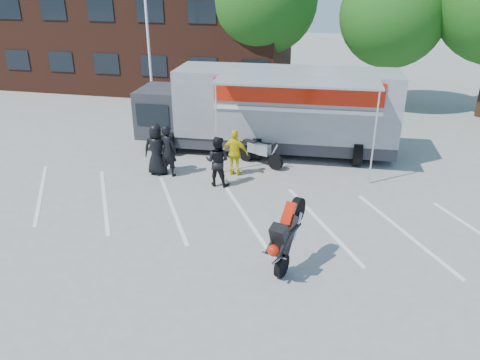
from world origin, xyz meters
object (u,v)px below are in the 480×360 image
at_px(spectator_leather_b, 168,151).
at_px(spectator_hivis, 235,153).
at_px(flagpole, 152,17).
at_px(spectator_leather_c, 217,161).
at_px(tree_left, 263,0).
at_px(stunt_bike_rider, 292,263).
at_px(tree_mid, 393,15).
at_px(spectator_leather_a, 157,149).
at_px(transporter_truck, 272,151).
at_px(parked_motorcycle, 260,165).

relative_size(spectator_leather_b, spectator_hivis, 1.13).
xyz_separation_m(flagpole, spectator_leather_c, (5.04, -6.99, -4.15)).
relative_size(spectator_leather_b, spectator_leather_c, 1.08).
distance_m(tree_left, spectator_leather_b, 13.42).
relative_size(stunt_bike_rider, spectator_leather_b, 1.05).
bearing_deg(spectator_leather_b, spectator_leather_c, -179.09).
distance_m(flagpole, tree_left, 7.37).
bearing_deg(spectator_leather_b, spectator_hivis, -152.99).
xyz_separation_m(tree_mid, spectator_leather_a, (-8.68, -11.49, -3.97)).
xyz_separation_m(tree_left, spectator_leather_b, (-1.21, -12.55, -4.59)).
bearing_deg(tree_mid, flagpole, -156.03).
distance_m(spectator_leather_b, spectator_leather_c, 2.05).
relative_size(transporter_truck, spectator_hivis, 6.24).
distance_m(spectator_leather_b, spectator_hivis, 2.47).
xyz_separation_m(flagpole, spectator_leather_a, (2.57, -6.49, -4.08)).
distance_m(parked_motorcycle, spectator_leather_b, 3.71).
height_order(parked_motorcycle, spectator_hivis, spectator_hivis).
relative_size(tree_left, spectator_leather_a, 4.43).
bearing_deg(spectator_leather_c, flagpole, -50.49).
relative_size(tree_left, tree_mid, 1.13).
bearing_deg(spectator_hivis, spectator_leather_b, 18.79).
xyz_separation_m(parked_motorcycle, spectator_leather_b, (-3.13, -1.74, 0.98)).
height_order(flagpole, tree_left, tree_left).
height_order(tree_left, spectator_leather_c, tree_left).
bearing_deg(stunt_bike_rider, spectator_hivis, 134.73).
height_order(flagpole, stunt_bike_rider, flagpole).
bearing_deg(spectator_leather_a, tree_left, -108.82).
bearing_deg(flagpole, spectator_leather_b, -65.14).
relative_size(flagpole, spectator_leather_a, 4.11).
height_order(tree_left, transporter_truck, tree_left).
bearing_deg(flagpole, stunt_bike_rider, -53.96).
xyz_separation_m(transporter_truck, spectator_hivis, (-0.95, -2.86, 0.87)).
bearing_deg(parked_motorcycle, spectator_leather_c, 179.09).
distance_m(stunt_bike_rider, spectator_leather_c, 5.45).
height_order(tree_left, spectator_hivis, tree_left).
xyz_separation_m(tree_left, transporter_truck, (2.14, -9.11, -5.57)).
relative_size(tree_mid, transporter_truck, 0.71).
relative_size(tree_mid, stunt_bike_rider, 3.74).
xyz_separation_m(stunt_bike_rider, spectator_leather_a, (-5.67, 4.83, 0.97)).
xyz_separation_m(tree_left, stunt_bike_rider, (3.99, -17.32, -5.57)).
bearing_deg(flagpole, transporter_truck, -25.96).
height_order(tree_left, tree_mid, tree_left).
height_order(tree_mid, stunt_bike_rider, tree_mid).
height_order(flagpole, spectator_leather_c, flagpole).
xyz_separation_m(tree_mid, transporter_truck, (-4.86, -8.11, -4.94)).
xyz_separation_m(transporter_truck, spectator_leather_a, (-3.82, -3.38, 0.97)).
bearing_deg(spectator_leather_c, parked_motorcycle, -113.65).
bearing_deg(spectator_hivis, flagpole, -42.56).
bearing_deg(spectator_leather_c, stunt_bike_rider, 130.25).
xyz_separation_m(transporter_truck, spectator_leather_c, (-1.35, -3.88, 0.90)).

